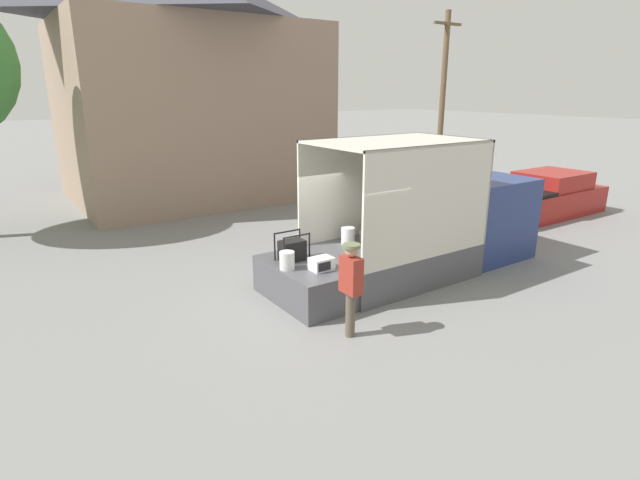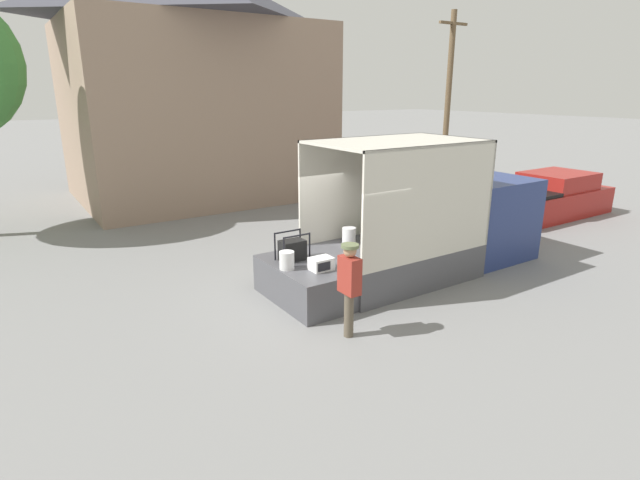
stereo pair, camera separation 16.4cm
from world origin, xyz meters
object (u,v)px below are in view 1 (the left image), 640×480
(microwave, at_px, (322,264))
(worker_person, at_px, (351,280))
(portable_generator, at_px, (293,250))
(orange_bucket, at_px, (287,260))
(box_truck, at_px, (441,228))
(pickup_truck_red, at_px, (541,198))
(utility_pole, at_px, (443,95))

(microwave, bearing_deg, worker_person, -102.48)
(portable_generator, bearing_deg, orange_bucket, -133.13)
(box_truck, distance_m, portable_generator, 4.30)
(box_truck, relative_size, portable_generator, 9.16)
(box_truck, relative_size, orange_bucket, 16.29)
(box_truck, xyz_separation_m, portable_generator, (-4.29, 0.37, 0.10))
(worker_person, xyz_separation_m, pickup_truck_red, (11.50, 3.54, -0.47))
(orange_bucket, distance_m, utility_pole, 17.52)
(utility_pole, bearing_deg, worker_person, -142.00)
(portable_generator, xyz_separation_m, worker_person, (-0.14, -2.26, 0.05))
(box_truck, height_order, orange_bucket, box_truck)
(utility_pole, bearing_deg, orange_bucket, -147.36)
(orange_bucket, relative_size, utility_pole, 0.05)
(utility_pole, bearing_deg, portable_generator, -147.86)
(pickup_truck_red, bearing_deg, worker_person, -162.90)
(microwave, distance_m, utility_pole, 17.30)
(microwave, distance_m, pickup_truck_red, 11.40)
(box_truck, xyz_separation_m, microwave, (-4.12, -0.50, -0.01))
(orange_bucket, xyz_separation_m, utility_pole, (14.51, 9.30, 3.16))
(portable_generator, bearing_deg, microwave, -78.88)
(orange_bucket, bearing_deg, pickup_truck_red, 8.23)
(worker_person, bearing_deg, utility_pole, 38.00)
(portable_generator, xyz_separation_m, orange_bucket, (-0.40, -0.43, -0.05))
(portable_generator, height_order, worker_person, worker_person)
(box_truck, bearing_deg, portable_generator, 175.04)
(worker_person, height_order, utility_pole, utility_pole)
(microwave, xyz_separation_m, pickup_truck_red, (11.19, 2.14, -0.32))
(box_truck, relative_size, utility_pole, 0.77)
(portable_generator, height_order, pickup_truck_red, pickup_truck_red)
(microwave, height_order, utility_pole, utility_pole)
(portable_generator, distance_m, utility_pole, 16.95)
(box_truck, xyz_separation_m, orange_bucket, (-4.69, -0.06, 0.05))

